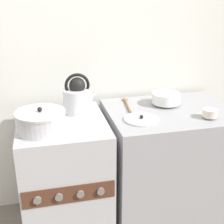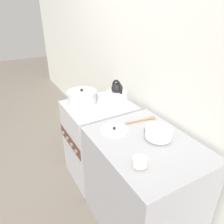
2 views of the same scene
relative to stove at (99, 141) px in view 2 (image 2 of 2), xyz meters
name	(u,v)px [view 2 (image 2 of 2)]	position (x,y,z in m)	size (l,w,h in m)	color
ground_plane	(75,181)	(0.00, -0.31, -0.42)	(12.00, 12.00, 0.00)	#70665B
wall_back	(135,58)	(0.00, 0.42, 0.83)	(7.00, 0.06, 2.50)	silver
stove	(99,141)	(0.00, 0.00, 0.00)	(0.55, 0.65, 0.85)	#B2B2B7
counter	(143,186)	(0.74, 0.02, 0.00)	(0.86, 0.66, 0.85)	#99999E
kettle	(117,97)	(0.13, 0.14, 0.52)	(0.24, 0.19, 0.26)	silver
cooking_pot	(82,97)	(-0.12, -0.11, 0.48)	(0.29, 0.29, 0.15)	silver
enamel_bowl	(158,133)	(0.74, 0.12, 0.48)	(0.20, 0.20, 0.09)	white
small_ceramic_bowl	(140,162)	(0.92, -0.17, 0.46)	(0.09, 0.09, 0.06)	beige
loose_pot_lid	(114,130)	(0.49, -0.10, 0.43)	(0.22, 0.22, 0.03)	silver
wooden_spoon	(144,120)	(0.48, 0.19, 0.43)	(0.06, 0.28, 0.02)	olive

